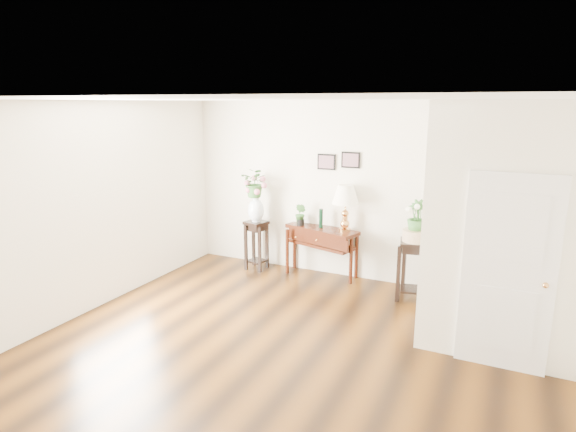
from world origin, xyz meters
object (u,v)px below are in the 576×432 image
Objects in this scene: plant_stand_a at (257,245)px; plant_stand_b at (414,271)px; table_lamp at (345,209)px; console_table at (321,252)px.

plant_stand_b is at bearing -4.17° from plant_stand_a.
table_lamp reaches higher than plant_stand_b.
table_lamp is at bearing 163.10° from plant_stand_b.
plant_stand_b is (2.66, -0.19, 0.02)m from plant_stand_a.
plant_stand_b is at bearing 3.08° from console_table.
table_lamp reaches higher than plant_stand_a.
plant_stand_a is at bearing -173.95° from table_lamp.
plant_stand_b is (1.55, -0.35, 0.03)m from console_table.
table_lamp is 0.88× the size of plant_stand_a.
console_table is 0.85m from table_lamp.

